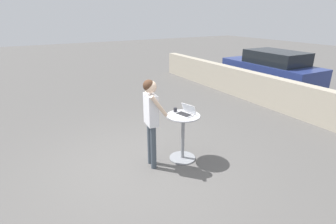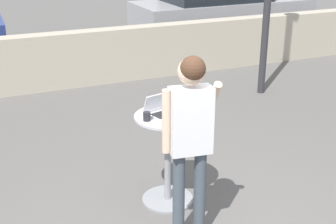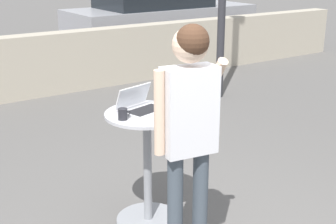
{
  "view_description": "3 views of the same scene",
  "coord_description": "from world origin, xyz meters",
  "px_view_note": "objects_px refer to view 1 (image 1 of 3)",
  "views": [
    {
      "loc": [
        4.17,
        -1.79,
        2.88
      ],
      "look_at": [
        0.13,
        0.54,
        1.13
      ],
      "focal_mm": 28.0,
      "sensor_mm": 36.0,
      "label": 1
    },
    {
      "loc": [
        -1.6,
        -3.07,
        2.74
      ],
      "look_at": [
        -0.11,
        0.4,
        1.24
      ],
      "focal_mm": 50.0,
      "sensor_mm": 36.0,
      "label": 2
    },
    {
      "loc": [
        -1.71,
        -2.13,
        2.17
      ],
      "look_at": [
        0.03,
        0.48,
        1.12
      ],
      "focal_mm": 50.0,
      "sensor_mm": 36.0,
      "label": 3
    }
  ],
  "objects_px": {
    "standing_person": "(151,113)",
    "parked_car_near_street": "(271,69)",
    "cafe_table": "(183,134)",
    "coffee_mug": "(175,110)",
    "laptop": "(186,112)"
  },
  "relations": [
    {
      "from": "cafe_table",
      "to": "laptop",
      "type": "height_order",
      "value": "laptop"
    },
    {
      "from": "cafe_table",
      "to": "coffee_mug",
      "type": "relative_size",
      "value": 9.35
    },
    {
      "from": "cafe_table",
      "to": "coffee_mug",
      "type": "bearing_deg",
      "value": -169.93
    },
    {
      "from": "cafe_table",
      "to": "standing_person",
      "type": "height_order",
      "value": "standing_person"
    },
    {
      "from": "standing_person",
      "to": "parked_car_near_street",
      "type": "height_order",
      "value": "standing_person"
    },
    {
      "from": "standing_person",
      "to": "parked_car_near_street",
      "type": "xyz_separation_m",
      "value": [
        -2.92,
        6.91,
        -0.36
      ]
    },
    {
      "from": "laptop",
      "to": "coffee_mug",
      "type": "bearing_deg",
      "value": -155.37
    },
    {
      "from": "standing_person",
      "to": "laptop",
      "type": "bearing_deg",
      "value": 84.77
    },
    {
      "from": "cafe_table",
      "to": "laptop",
      "type": "xyz_separation_m",
      "value": [
        -0.01,
        0.06,
        0.45
      ]
    },
    {
      "from": "coffee_mug",
      "to": "parked_car_near_street",
      "type": "distance_m",
      "value": 6.86
    },
    {
      "from": "cafe_table",
      "to": "standing_person",
      "type": "xyz_separation_m",
      "value": [
        -0.08,
        -0.68,
        0.56
      ]
    },
    {
      "from": "laptop",
      "to": "parked_car_near_street",
      "type": "bearing_deg",
      "value": 115.86
    },
    {
      "from": "laptop",
      "to": "parked_car_near_street",
      "type": "xyz_separation_m",
      "value": [
        -2.99,
        6.17,
        -0.25
      ]
    },
    {
      "from": "cafe_table",
      "to": "parked_car_near_street",
      "type": "xyz_separation_m",
      "value": [
        -3.0,
        6.23,
        0.2
      ]
    },
    {
      "from": "standing_person",
      "to": "parked_car_near_street",
      "type": "bearing_deg",
      "value": 112.93
    }
  ]
}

